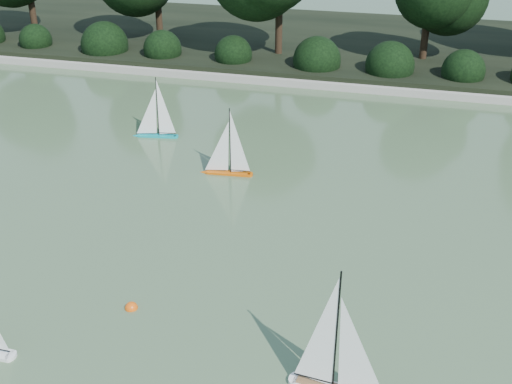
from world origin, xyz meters
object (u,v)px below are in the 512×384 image
sailboat_white_b (346,376)px  sailboat_orange (224,163)px  sailboat_teal (153,127)px  race_buoy (131,308)px

sailboat_white_b → sailboat_orange: 5.77m
sailboat_teal → sailboat_orange: bearing=-34.2°
sailboat_white_b → race_buoy: size_ratio=9.72×
sailboat_orange → sailboat_teal: bearing=145.8°
sailboat_white_b → sailboat_teal: 8.01m
sailboat_orange → sailboat_teal: sailboat_orange is taller
sailboat_white_b → sailboat_teal: bearing=127.9°
sailboat_orange → race_buoy: 4.18m
sailboat_white_b → sailboat_teal: sailboat_white_b is taller
race_buoy → sailboat_orange: bearing=90.4°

